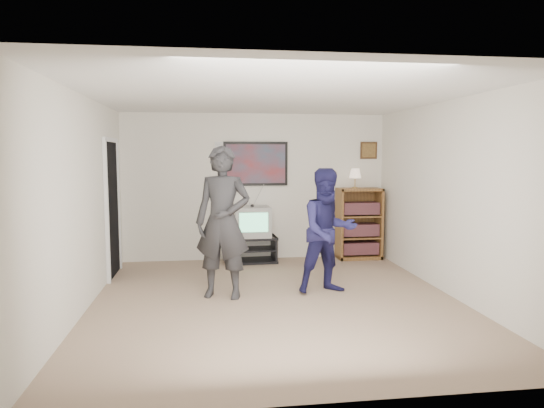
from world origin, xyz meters
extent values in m
cube|color=#7A5F4D|center=(0.00, 0.00, 0.00)|extent=(4.50, 5.00, 0.01)
cube|color=white|center=(0.00, 0.00, 2.50)|extent=(4.50, 5.00, 0.01)
cube|color=silver|center=(0.00, 2.50, 1.25)|extent=(4.50, 0.01, 2.50)
cube|color=silver|center=(-2.25, 0.00, 1.25)|extent=(0.01, 5.00, 2.50)
cube|color=silver|center=(2.25, 0.00, 1.25)|extent=(0.01, 5.00, 2.50)
cube|color=black|center=(-0.12, 2.23, 0.42)|extent=(0.89, 0.52, 0.04)
cube|color=black|center=(-0.12, 2.23, 0.02)|extent=(0.89, 0.52, 0.04)
cube|color=black|center=(-0.53, 2.23, 0.22)|extent=(0.06, 0.47, 0.44)
cube|color=black|center=(0.29, 2.23, 0.22)|extent=(0.06, 0.47, 0.44)
imported|color=#282729|center=(-0.64, 0.28, 0.96)|extent=(0.81, 0.64, 1.92)
imported|color=#1B1A47|center=(0.72, 0.30, 0.82)|extent=(0.88, 0.74, 1.63)
cube|color=white|center=(-0.66, 0.45, 1.26)|extent=(0.08, 0.13, 0.04)
cube|color=white|center=(0.67, 0.55, 1.09)|extent=(0.05, 0.12, 0.03)
cube|color=black|center=(0.00, 2.48, 1.65)|extent=(1.10, 0.03, 0.75)
cube|color=white|center=(-0.55, 2.48, 1.95)|extent=(0.28, 0.02, 0.14)
cube|color=black|center=(2.00, 2.48, 1.88)|extent=(0.30, 0.03, 0.30)
cube|color=black|center=(-2.23, 1.60, 1.00)|extent=(0.03, 0.85, 2.00)
camera|label=1|loc=(-0.84, -5.78, 1.81)|focal=32.00mm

